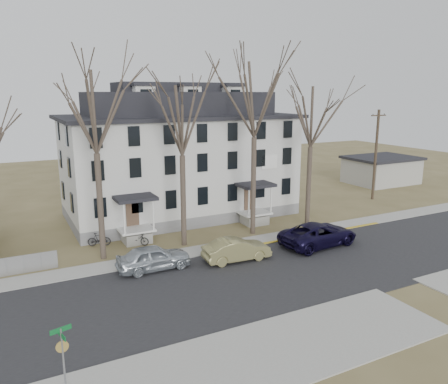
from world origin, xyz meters
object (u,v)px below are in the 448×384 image
tree_center (255,94)px  bicycle_right (99,240)px  tree_mid_right (312,112)px  tree_far_left (94,106)px  utility_pole_far (376,154)px  car_navy (318,235)px  bicycle_left (137,239)px  boarding_house (180,157)px  car_tan (237,250)px  street_sign (63,351)px  tree_mid_left (181,116)px  car_silver (154,258)px

tree_center → bicycle_right: tree_center is taller
tree_center → tree_mid_right: 5.70m
tree_far_left → tree_mid_right: (17.50, 0.00, -0.74)m
utility_pole_far → car_navy: bearing=-148.5°
utility_pole_far → bicycle_left: utility_pole_far is taller
boarding_house → car_navy: 14.88m
car_tan → street_sign: (-12.26, -8.90, 1.08)m
tree_far_left → utility_pole_far: 30.29m
tree_far_left → boarding_house: bearing=42.2°
tree_mid_right → car_navy: tree_mid_right is taller
boarding_house → tree_center: bearing=-69.8°
boarding_house → tree_mid_left: (-3.00, -8.15, 4.22)m
tree_mid_left → street_sign: size_ratio=4.53×
tree_mid_left → tree_center: 6.18m
car_tan → bicycle_left: (-5.19, 6.05, -0.28)m
car_tan → street_sign: street_sign is taller
tree_far_left → car_silver: (2.46, -3.56, -9.53)m
car_tan → car_silver: bearing=82.5°
car_navy → car_silver: bearing=79.4°
car_navy → tree_mid_right: bearing=-34.1°
car_tan → car_navy: size_ratio=0.75×
bicycle_left → car_tan: bearing=-105.7°
tree_mid_right → car_silver: tree_mid_right is taller
tree_center → street_sign: (-16.29, -13.52, -9.24)m
car_navy → boarding_house: bearing=19.3°
tree_mid_right → car_navy: bearing=-119.1°
tree_far_left → tree_mid_left: tree_far_left is taller
tree_center → car_silver: (-9.54, -3.56, -10.28)m
tree_mid_right → bicycle_left: bearing=174.4°
tree_mid_left → car_navy: size_ratio=2.06×
tree_far_left → bicycle_left: tree_far_left is taller
tree_mid_left → bicycle_right: 11.06m
car_silver → car_tan: 5.60m
street_sign → tree_mid_left: bearing=38.9°
boarding_house → tree_mid_left: tree_mid_left is taller
car_silver → car_navy: bearing=-95.5°
tree_far_left → tree_center: bearing=0.0°
tree_far_left → utility_pole_far: bearing=8.1°
tree_mid_left → utility_pole_far: tree_mid_left is taller
bicycle_left → street_sign: street_sign is taller
street_sign → utility_pole_far: bearing=13.8°
car_navy → tree_far_left: bearing=67.2°
tree_mid_left → car_navy: 13.32m
car_tan → tree_mid_left: bearing=26.5°
car_silver → utility_pole_far: bearing=-73.9°
street_sign → bicycle_right: bearing=60.4°
tree_mid_left → bicycle_left: tree_mid_left is taller
utility_pole_far → boarding_house: bearing=169.1°
tree_far_left → bicycle_right: size_ratio=8.18×
tree_center → utility_pole_far: bearing=13.5°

